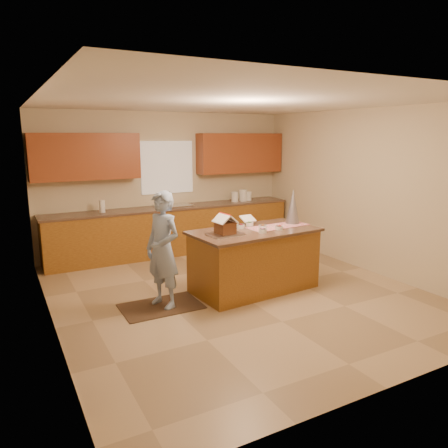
{
  "coord_description": "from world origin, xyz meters",
  "views": [
    {
      "loc": [
        -2.96,
        -5.11,
        2.26
      ],
      "look_at": [
        -0.1,
        0.2,
        1.0
      ],
      "focal_mm": 34.12,
      "sensor_mm": 36.0,
      "label": 1
    }
  ],
  "objects_px": {
    "tinsel_tree": "(293,206)",
    "boy": "(163,250)",
    "gingerbread_house": "(225,226)",
    "island_base": "(254,261)"
  },
  "relations": [
    {
      "from": "boy",
      "to": "tinsel_tree",
      "type": "bearing_deg",
      "value": 70.46
    },
    {
      "from": "tinsel_tree",
      "to": "boy",
      "type": "xyz_separation_m",
      "value": [
        -2.17,
        -0.09,
        -0.4
      ]
    },
    {
      "from": "tinsel_tree",
      "to": "boy",
      "type": "relative_size",
      "value": 0.35
    },
    {
      "from": "island_base",
      "to": "tinsel_tree",
      "type": "relative_size",
      "value": 3.27
    },
    {
      "from": "boy",
      "to": "gingerbread_house",
      "type": "height_order",
      "value": "boy"
    },
    {
      "from": "tinsel_tree",
      "to": "boy",
      "type": "height_order",
      "value": "boy"
    },
    {
      "from": "tinsel_tree",
      "to": "gingerbread_house",
      "type": "bearing_deg",
      "value": -171.1
    },
    {
      "from": "island_base",
      "to": "gingerbread_house",
      "type": "height_order",
      "value": "gingerbread_house"
    },
    {
      "from": "island_base",
      "to": "boy",
      "type": "bearing_deg",
      "value": 174.48
    },
    {
      "from": "island_base",
      "to": "tinsel_tree",
      "type": "height_order",
      "value": "tinsel_tree"
    }
  ]
}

